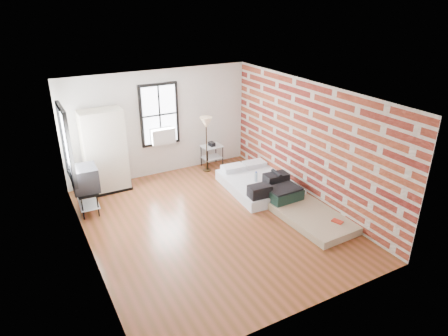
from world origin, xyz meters
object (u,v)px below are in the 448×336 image
mattress_main (259,183)px  mattress_bare (303,210)px  floor_lamp (206,125)px  wardrobe (105,152)px  side_table (212,150)px  tv_stand (85,180)px

mattress_main → mattress_bare: 1.55m
floor_lamp → mattress_main: bearing=-69.7°
mattress_main → wardrobe: 3.86m
mattress_main → floor_lamp: (-0.62, 1.67, 1.14)m
side_table → mattress_main: bearing=-79.2°
mattress_main → side_table: 1.94m
mattress_bare → wardrobe: 4.90m
wardrobe → side_table: size_ratio=2.81×
side_table → tv_stand: (-3.60, -0.96, 0.29)m
mattress_main → tv_stand: (-3.96, 0.92, 0.61)m
wardrobe → floor_lamp: (2.68, -0.13, 0.29)m
mattress_bare → floor_lamp: 3.51m
mattress_main → floor_lamp: bearing=114.0°
side_table → tv_stand: 3.74m
floor_lamp → tv_stand: size_ratio=1.41×
wardrobe → floor_lamp: bearing=-3.1°
floor_lamp → tv_stand: bearing=-167.2°
wardrobe → mattress_main: bearing=-28.9°
mattress_bare → tv_stand: bearing=147.6°
mattress_bare → tv_stand: (-4.13, 2.45, 0.65)m
wardrobe → floor_lamp: wardrobe is taller
mattress_main → wardrobe: wardrobe is taller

